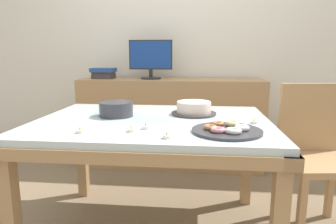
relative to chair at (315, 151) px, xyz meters
name	(u,v)px	position (x,y,z in m)	size (l,w,h in m)	color
wall_back	(174,37)	(-1.01, 1.34, 0.78)	(8.00, 0.10, 2.60)	silver
dining_table	(153,134)	(-1.01, -0.17, 0.13)	(1.41, 1.04, 0.74)	silver
chair	(315,151)	(0.00, 0.00, 0.00)	(0.47, 0.47, 0.94)	tan
sideboard	(171,123)	(-1.01, 1.04, -0.08)	(1.80, 0.44, 0.88)	tan
computer_monitor	(151,60)	(-1.22, 1.04, 0.55)	(0.42, 0.20, 0.38)	#262628
book_stack	(104,73)	(-1.70, 1.04, 0.42)	(0.24, 0.18, 0.11)	#3F3838
cake_chocolate_round	(194,108)	(-0.77, 0.00, 0.26)	(0.29, 0.29, 0.08)	#333338
pastry_platter	(227,130)	(-0.60, -0.44, 0.23)	(0.35, 0.35, 0.04)	#333338
plate_stack	(116,109)	(-1.26, -0.11, 0.26)	(0.21, 0.21, 0.09)	#333338
tealight_right_edge	(80,131)	(-1.32, -0.53, 0.23)	(0.04, 0.04, 0.04)	silver
tealight_left_edge	(167,136)	(-0.89, -0.58, 0.23)	(0.04, 0.04, 0.04)	silver
tealight_near_front	(131,130)	(-1.08, -0.48, 0.23)	(0.04, 0.04, 0.04)	silver
tealight_near_cakes	(254,122)	(-0.43, -0.23, 0.23)	(0.04, 0.04, 0.04)	silver
tealight_centre	(146,127)	(-1.01, -0.41, 0.23)	(0.04, 0.04, 0.04)	silver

